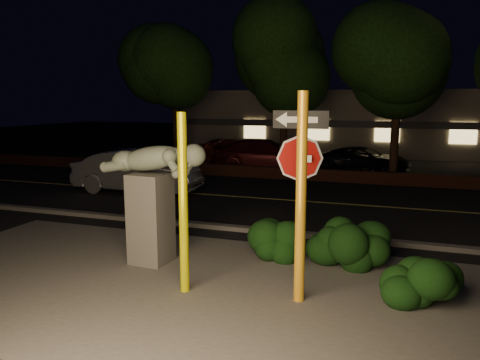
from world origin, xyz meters
name	(u,v)px	position (x,y,z in m)	size (l,w,h in m)	color
ground	(325,187)	(0.00, 10.00, 0.00)	(90.00, 90.00, 0.00)	black
patio	(230,293)	(0.00, -1.00, 0.01)	(14.00, 6.00, 0.02)	#4C4944
road	(311,202)	(0.00, 7.00, 0.01)	(80.00, 8.00, 0.01)	black
lane_marking	(312,202)	(0.00, 7.00, 0.02)	(80.00, 0.12, 0.01)	gold
curb	(283,233)	(0.00, 2.90, 0.06)	(80.00, 0.25, 0.12)	#4C4944
brick_wall	(330,176)	(0.00, 11.30, 0.25)	(40.00, 0.35, 0.50)	#492317
parking_lot	(345,164)	(0.00, 17.00, 0.01)	(40.00, 12.00, 0.01)	black
building	(359,121)	(0.00, 24.99, 2.00)	(22.00, 10.20, 4.00)	#6B6156
tree_far_a	(175,60)	(-8.00, 13.00, 5.34)	(4.60, 4.60, 7.43)	black
tree_far_b	(285,41)	(-2.50, 13.20, 6.05)	(5.20, 5.20, 8.41)	black
tree_far_c	(400,45)	(2.50, 12.80, 5.66)	(4.80, 4.80, 7.84)	black
yellow_pole_left	(183,205)	(-0.81, -1.17, 1.60)	(0.16, 0.16, 3.21)	#E6E102
yellow_pole_right	(301,200)	(1.21, -0.90, 1.78)	(0.18, 0.18, 3.55)	#F9AC20
signpost	(300,159)	(0.88, 0.52, 2.28)	(1.09, 0.08, 3.21)	black
sculpture	(152,190)	(-2.09, 0.00, 1.58)	(2.39, 0.79, 2.56)	#4C4944
hedge_center	(279,236)	(0.35, 1.15, 0.50)	(1.92, 0.90, 1.00)	black
hedge_right	(354,239)	(1.93, 1.14, 0.60)	(1.82, 0.98, 1.19)	black
hedge_far_right	(422,278)	(3.18, -0.35, 0.47)	(1.34, 0.84, 0.93)	black
silver_sedan	(137,171)	(-6.45, 6.62, 0.78)	(1.66, 4.75, 1.56)	silver
parked_car_red	(231,151)	(-5.67, 14.72, 0.73)	(1.73, 4.30, 1.47)	maroon
parked_car_darkred	(266,155)	(-3.46, 13.54, 0.75)	(2.12, 5.20, 1.51)	#420E11
parked_car_dark	(364,160)	(1.13, 14.37, 0.60)	(1.99, 4.31, 1.20)	black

